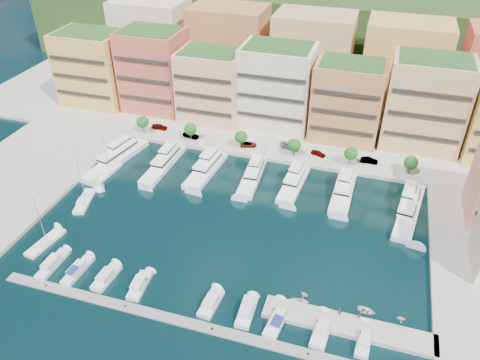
% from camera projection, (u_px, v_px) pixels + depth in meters
% --- Properties ---
extents(ground, '(400.00, 400.00, 0.00)m').
position_uv_depth(ground, '(231.00, 224.00, 111.85)').
color(ground, black).
rests_on(ground, ground).
extents(north_quay, '(220.00, 64.00, 2.00)m').
position_uv_depth(north_quay, '(287.00, 114.00, 160.67)').
color(north_quay, '#9E998E').
rests_on(north_quay, ground).
extents(hillside, '(240.00, 40.00, 58.00)m').
position_uv_depth(hillside, '(312.00, 65.00, 198.47)').
color(hillside, '#1D3A18').
rests_on(hillside, ground).
extents(south_pontoon, '(72.00, 2.20, 0.35)m').
position_uv_depth(south_pontoon, '(168.00, 318.00, 88.96)').
color(south_pontoon, gray).
rests_on(south_pontoon, ground).
extents(finger_pier, '(32.00, 5.00, 2.00)m').
position_uv_depth(finger_pier, '(348.00, 328.00, 87.19)').
color(finger_pier, '#9E998E').
rests_on(finger_pier, ground).
extents(apartment_0, '(22.00, 16.50, 24.80)m').
position_uv_depth(apartment_0, '(93.00, 68.00, 159.82)').
color(apartment_0, '#E6B654').
rests_on(apartment_0, north_quay).
extents(apartment_1, '(20.00, 16.50, 26.80)m').
position_uv_depth(apartment_1, '(154.00, 70.00, 155.45)').
color(apartment_1, '#D15F45').
rests_on(apartment_1, north_quay).
extents(apartment_2, '(20.00, 15.50, 22.80)m').
position_uv_depth(apartment_2, '(211.00, 85.00, 149.87)').
color(apartment_2, '#ECB083').
rests_on(apartment_2, north_quay).
extents(apartment_3, '(22.00, 16.50, 25.80)m').
position_uv_depth(apartment_3, '(277.00, 86.00, 145.47)').
color(apartment_3, '#F5E9BD').
rests_on(apartment_3, north_quay).
extents(apartment_4, '(20.00, 15.50, 23.80)m').
position_uv_depth(apartment_4, '(347.00, 101.00, 139.08)').
color(apartment_4, tan).
rests_on(apartment_4, north_quay).
extents(apartment_5, '(22.00, 16.50, 26.80)m').
position_uv_depth(apartment_5, '(426.00, 103.00, 134.43)').
color(apartment_5, tan).
rests_on(apartment_5, north_quay).
extents(backblock_0, '(26.00, 18.00, 30.00)m').
position_uv_depth(backblock_0, '(153.00, 42.00, 174.51)').
color(backblock_0, '#F5E9BD').
rests_on(backblock_0, north_quay).
extents(backblock_1, '(26.00, 18.00, 30.00)m').
position_uv_depth(backblock_1, '(229.00, 50.00, 167.18)').
color(backblock_1, tan).
rests_on(backblock_1, north_quay).
extents(backblock_2, '(26.00, 18.00, 30.00)m').
position_uv_depth(backblock_2, '(312.00, 58.00, 159.85)').
color(backblock_2, tan).
rests_on(backblock_2, north_quay).
extents(backblock_3, '(26.00, 18.00, 30.00)m').
position_uv_depth(backblock_3, '(403.00, 68.00, 152.51)').
color(backblock_3, '#E6B654').
rests_on(backblock_3, north_quay).
extents(tree_0, '(3.80, 3.80, 5.65)m').
position_uv_depth(tree_0, '(143.00, 122.00, 145.32)').
color(tree_0, '#473323').
rests_on(tree_0, north_quay).
extents(tree_1, '(3.80, 3.80, 5.65)m').
position_uv_depth(tree_1, '(190.00, 129.00, 141.41)').
color(tree_1, '#473323').
rests_on(tree_1, north_quay).
extents(tree_2, '(3.80, 3.80, 5.65)m').
position_uv_depth(tree_2, '(241.00, 137.00, 137.50)').
color(tree_2, '#473323').
rests_on(tree_2, north_quay).
extents(tree_3, '(3.80, 3.80, 5.65)m').
position_uv_depth(tree_3, '(294.00, 145.00, 133.59)').
color(tree_3, '#473323').
rests_on(tree_3, north_quay).
extents(tree_4, '(3.80, 3.80, 5.65)m').
position_uv_depth(tree_4, '(351.00, 154.00, 129.68)').
color(tree_4, '#473323').
rests_on(tree_4, north_quay).
extents(tree_5, '(3.80, 3.80, 5.65)m').
position_uv_depth(tree_5, '(411.00, 163.00, 125.77)').
color(tree_5, '#473323').
rests_on(tree_5, north_quay).
extents(lamppost_0, '(0.30, 0.30, 4.20)m').
position_uv_depth(lamppost_0, '(151.00, 130.00, 143.05)').
color(lamppost_0, black).
rests_on(lamppost_0, north_quay).
extents(lamppost_1, '(0.30, 0.30, 4.20)m').
position_uv_depth(lamppost_1, '(206.00, 138.00, 138.65)').
color(lamppost_1, black).
rests_on(lamppost_1, north_quay).
extents(lamppost_2, '(0.30, 0.30, 4.20)m').
position_uv_depth(lamppost_2, '(265.00, 147.00, 134.25)').
color(lamppost_2, black).
rests_on(lamppost_2, north_quay).
extents(lamppost_3, '(0.30, 0.30, 4.20)m').
position_uv_depth(lamppost_3, '(328.00, 157.00, 129.85)').
color(lamppost_3, black).
rests_on(lamppost_3, north_quay).
extents(lamppost_4, '(0.30, 0.30, 4.20)m').
position_uv_depth(lamppost_4, '(395.00, 168.00, 125.45)').
color(lamppost_4, black).
rests_on(lamppost_4, north_quay).
extents(yacht_0, '(9.15, 25.32, 7.30)m').
position_uv_depth(yacht_0, '(117.00, 157.00, 134.87)').
color(yacht_0, white).
rests_on(yacht_0, ground).
extents(yacht_1, '(5.17, 21.58, 7.30)m').
position_uv_depth(yacht_1, '(164.00, 162.00, 132.72)').
color(yacht_1, white).
rests_on(yacht_1, ground).
extents(yacht_2, '(6.60, 19.91, 7.30)m').
position_uv_depth(yacht_2, '(207.00, 167.00, 130.32)').
color(yacht_2, white).
rests_on(yacht_2, ground).
extents(yacht_3, '(5.25, 18.84, 7.30)m').
position_uv_depth(yacht_3, '(253.00, 174.00, 127.42)').
color(yacht_3, white).
rests_on(yacht_3, ground).
extents(yacht_4, '(5.90, 18.62, 7.30)m').
position_uv_depth(yacht_4, '(294.00, 182.00, 124.74)').
color(yacht_4, white).
rests_on(yacht_4, ground).
extents(yacht_5, '(5.29, 18.76, 7.30)m').
position_uv_depth(yacht_5, '(343.00, 190.00, 121.42)').
color(yacht_5, white).
rests_on(yacht_5, ground).
extents(yacht_6, '(7.90, 24.52, 7.30)m').
position_uv_depth(yacht_6, '(410.00, 207.00, 115.40)').
color(yacht_6, white).
rests_on(yacht_6, ground).
extents(cruiser_0, '(2.49, 9.19, 2.55)m').
position_uv_depth(cruiser_0, '(52.00, 264.00, 100.07)').
color(cruiser_0, silver).
rests_on(cruiser_0, ground).
extents(cruiser_1, '(2.87, 9.03, 2.66)m').
position_uv_depth(cruiser_1, '(78.00, 270.00, 98.53)').
color(cruiser_1, silver).
rests_on(cruiser_1, ground).
extents(cruiser_2, '(3.26, 7.86, 2.55)m').
position_uv_depth(cruiser_2, '(106.00, 277.00, 96.90)').
color(cruiser_2, silver).
rests_on(cruiser_2, ground).
extents(cruiser_3, '(3.32, 7.84, 2.55)m').
position_uv_depth(cruiser_3, '(139.00, 286.00, 95.04)').
color(cruiser_3, silver).
rests_on(cruiser_3, ground).
extents(cruiser_5, '(3.35, 7.41, 2.55)m').
position_uv_depth(cruiser_5, '(211.00, 303.00, 91.25)').
color(cruiser_5, silver).
rests_on(cruiser_5, ground).
extents(cruiser_6, '(3.05, 7.66, 2.55)m').
position_uv_depth(cruiser_6, '(246.00, 312.00, 89.48)').
color(cruiser_6, silver).
rests_on(cruiser_6, ground).
extents(cruiser_7, '(3.84, 9.34, 2.66)m').
position_uv_depth(cruiser_7, '(277.00, 320.00, 87.95)').
color(cruiser_7, silver).
rests_on(cruiser_7, ground).
extents(cruiser_8, '(3.52, 8.29, 2.55)m').
position_uv_depth(cruiser_8, '(322.00, 331.00, 85.93)').
color(cruiser_8, silver).
rests_on(cruiser_8, ground).
extents(cruiser_9, '(2.94, 7.49, 2.55)m').
position_uv_depth(cruiser_9, '(364.00, 341.00, 84.07)').
color(cruiser_9, silver).
rests_on(cruiser_9, ground).
extents(sailboat_0, '(4.23, 10.57, 13.20)m').
position_uv_depth(sailboat_0, '(45.00, 243.00, 105.98)').
color(sailboat_0, white).
rests_on(sailboat_0, ground).
extents(sailboat_1, '(5.29, 10.55, 13.20)m').
position_uv_depth(sailboat_1, '(84.00, 202.00, 118.81)').
color(sailboat_1, white).
rests_on(sailboat_1, ground).
extents(sailboat_2, '(3.63, 9.98, 13.20)m').
position_uv_depth(sailboat_2, '(108.00, 172.00, 129.96)').
color(sailboat_2, white).
rests_on(sailboat_2, ground).
extents(tender_2, '(3.79, 2.96, 0.72)m').
position_uv_depth(tender_2, '(366.00, 311.00, 89.98)').
color(tender_2, silver).
rests_on(tender_2, ground).
extents(tender_0, '(4.33, 3.50, 0.79)m').
position_uv_depth(tender_0, '(299.00, 302.00, 91.72)').
color(tender_0, silver).
rests_on(tender_0, ground).
extents(tender_1, '(2.20, 2.08, 0.92)m').
position_uv_depth(tender_1, '(305.00, 294.00, 93.28)').
color(tender_1, beige).
rests_on(tender_1, ground).
extents(tender_3, '(1.76, 1.52, 0.92)m').
position_uv_depth(tender_3, '(401.00, 318.00, 88.37)').
color(tender_3, beige).
rests_on(tender_3, ground).
extents(car_0, '(4.98, 2.00, 1.70)m').
position_uv_depth(car_0, '(160.00, 127.00, 148.92)').
color(car_0, gray).
rests_on(car_0, north_quay).
extents(car_1, '(5.38, 2.84, 1.69)m').
position_uv_depth(car_1, '(191.00, 135.00, 144.32)').
color(car_1, gray).
rests_on(car_1, north_quay).
extents(car_2, '(5.34, 3.42, 1.37)m').
position_uv_depth(car_2, '(248.00, 144.00, 139.94)').
color(car_2, gray).
rests_on(car_2, north_quay).
extents(car_3, '(6.22, 3.52, 1.70)m').
position_uv_depth(car_3, '(290.00, 146.00, 138.82)').
color(car_3, gray).
rests_on(car_3, north_quay).
extents(car_4, '(4.69, 3.11, 1.48)m').
position_uv_depth(car_4, '(318.00, 153.00, 135.63)').
color(car_4, gray).
rests_on(car_4, north_quay).
extents(car_5, '(4.90, 1.79, 1.60)m').
position_uv_depth(car_5, '(369.00, 160.00, 132.26)').
color(car_5, gray).
rests_on(car_5, north_quay).
extents(person_0, '(0.77, 0.80, 1.85)m').
position_uv_depth(person_0, '(340.00, 311.00, 87.94)').
color(person_0, '#25354B').
rests_on(person_0, finger_pier).
extents(person_1, '(1.07, 1.04, 1.74)m').
position_uv_depth(person_1, '(359.00, 315.00, 87.32)').
color(person_1, '#503930').
rests_on(person_1, finger_pier).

